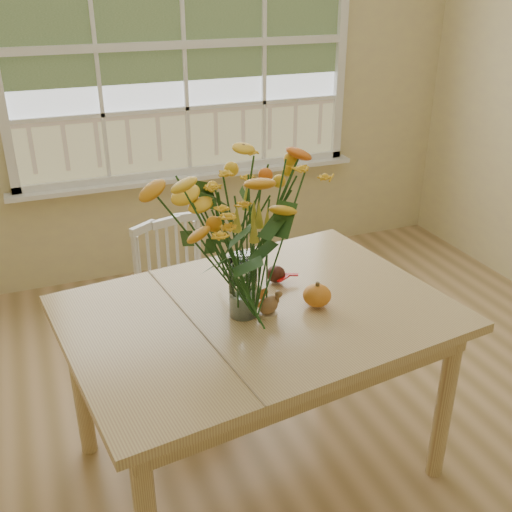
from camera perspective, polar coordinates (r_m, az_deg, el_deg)
name	(u,v)px	position (r m, az deg, el deg)	size (l,w,h in m)	color
floor	(339,475)	(2.78, 7.88, -19.95)	(4.00, 4.50, 0.01)	#99794A
wall_back	(184,76)	(4.10, -6.88, 16.63)	(4.00, 0.02, 2.70)	beige
window	(184,48)	(4.04, -6.87, 19.10)	(2.42, 0.12, 1.74)	silver
dining_table	(258,329)	(2.38, 0.18, -6.98)	(1.57, 1.21, 0.78)	tan
windsor_chair	(179,295)	(3.06, -7.35, -3.74)	(0.48, 0.47, 0.85)	white
flower_vase	(242,226)	(2.14, -1.31, 2.85)	(0.51, 0.51, 0.61)	white
pumpkin	(317,296)	(2.35, 5.83, -3.86)	(0.11, 0.11, 0.09)	orange
turkey_figurine	(268,305)	(2.27, 1.19, -4.67)	(0.11, 0.10, 0.11)	#CCB78C
dark_gourd	(276,275)	(2.51, 1.89, -1.81)	(0.12, 0.08, 0.07)	#38160F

